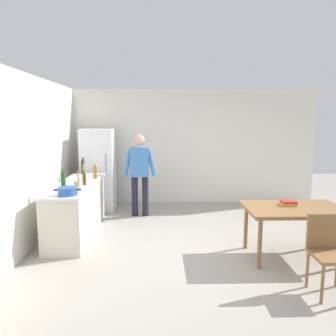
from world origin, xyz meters
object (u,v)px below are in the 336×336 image
at_px(bottle_oil_amber, 95,173).
at_px(bottle_beer_brown, 84,179).
at_px(dining_table, 294,213).
at_px(book_stack, 288,203).
at_px(bottle_wine_green, 63,181).
at_px(utensil_jar, 78,185).
at_px(bottle_vinegar_tall, 84,171).
at_px(bottle_wine_dark, 83,167).
at_px(chair, 328,248).
at_px(person, 140,170).
at_px(refrigerator, 98,170).
at_px(cooking_pot, 67,191).

distance_m(bottle_oil_amber, bottle_beer_brown, 0.61).
bearing_deg(dining_table, book_stack, 112.34).
height_order(bottle_oil_amber, bottle_wine_green, bottle_wine_green).
relative_size(utensil_jar, bottle_oil_amber, 1.14).
height_order(bottle_vinegar_tall, bottle_wine_green, bottle_wine_green).
bearing_deg(book_stack, bottle_wine_dark, 150.34).
bearing_deg(chair, bottle_oil_amber, 151.71).
bearing_deg(bottle_wine_dark, dining_table, -30.76).
bearing_deg(utensil_jar, bottle_wine_dark, 99.55).
xyz_separation_m(utensil_jar, bottle_wine_dark, (-0.25, 1.51, 0.07)).
height_order(person, bottle_vinegar_tall, person).
height_order(utensil_jar, bottle_oil_amber, utensil_jar).
xyz_separation_m(chair, book_stack, (-0.05, 1.09, 0.25)).
bearing_deg(refrigerator, book_stack, -38.46).
distance_m(refrigerator, cooking_pot, 2.48).
xyz_separation_m(person, book_stack, (2.30, -2.03, -0.19)).
xyz_separation_m(chair, utensil_jar, (-3.24, 1.54, 0.44)).
height_order(bottle_beer_brown, book_stack, bottle_beer_brown).
bearing_deg(bottle_oil_amber, utensil_jar, -94.86).
height_order(bottle_vinegar_tall, bottle_beer_brown, bottle_vinegar_tall).
xyz_separation_m(person, bottle_vinegar_tall, (-1.01, -0.53, 0.06)).
distance_m(person, bottle_wine_green, 1.93).
relative_size(utensil_jar, bottle_vinegar_tall, 1.00).
bearing_deg(cooking_pot, dining_table, -3.88).
distance_m(dining_table, bottle_wine_green, 3.52).
xyz_separation_m(person, bottle_oil_amber, (-0.80, -0.57, 0.04)).
relative_size(dining_table, bottle_wine_green, 4.12).
height_order(dining_table, bottle_wine_green, bottle_wine_green).
bearing_deg(person, bottle_wine_green, -124.97).
xyz_separation_m(bottle_vinegar_tall, bottle_wine_dark, (-0.13, 0.46, 0.01)).
bearing_deg(bottle_beer_brown, bottle_wine_dark, 103.74).
bearing_deg(bottle_beer_brown, bottle_vinegar_tall, 102.50).
relative_size(utensil_jar, bottle_wine_green, 0.94).
height_order(refrigerator, bottle_oil_amber, refrigerator).
xyz_separation_m(refrigerator, bottle_oil_amber, (0.15, -1.12, 0.12)).
distance_m(refrigerator, book_stack, 4.15).
bearing_deg(bottle_vinegar_tall, bottle_wine_dark, 105.45).
xyz_separation_m(person, dining_table, (2.35, -2.15, -0.31)).
distance_m(bottle_beer_brown, bottle_wine_dark, 1.14).
bearing_deg(book_stack, person, 138.60).
distance_m(utensil_jar, bottle_beer_brown, 0.40).
distance_m(bottle_wine_dark, bottle_wine_green, 1.51).
distance_m(refrigerator, bottle_vinegar_tall, 1.09).
xyz_separation_m(chair, bottle_beer_brown, (-3.22, 1.94, 0.47)).
relative_size(person, bottle_vinegar_tall, 5.31).
height_order(cooking_pot, bottle_vinegar_tall, bottle_vinegar_tall).
bearing_deg(bottle_beer_brown, bottle_wine_green, -120.13).
xyz_separation_m(bottle_beer_brown, book_stack, (3.17, -0.85, -0.22)).
xyz_separation_m(bottle_beer_brown, bottle_wine_dark, (-0.27, 1.11, 0.04)).
bearing_deg(dining_table, bottle_wine_dark, 149.24).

